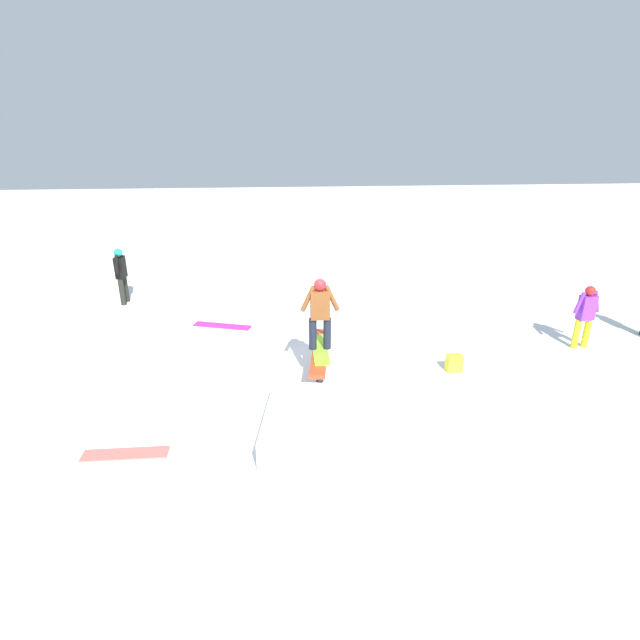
{
  "coord_description": "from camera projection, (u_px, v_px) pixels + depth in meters",
  "views": [
    {
      "loc": [
        -8.38,
        0.71,
        4.64
      ],
      "look_at": [
        0.0,
        0.0,
        1.26
      ],
      "focal_mm": 28.0,
      "sensor_mm": 36.0,
      "label": 1
    }
  ],
  "objects": [
    {
      "name": "ground_plane",
      "position": [
        320.0,
        381.0,
        9.53
      ],
      "size": [
        60.0,
        60.0,
        0.0
      ],
      "primitive_type": "plane",
      "color": "white"
    },
    {
      "name": "backpack_on_snow",
      "position": [
        454.0,
        363.0,
        9.87
      ],
      "size": [
        0.23,
        0.31,
        0.34
      ],
      "primitive_type": "cube",
      "rotation": [
        0.0,
        0.0,
        1.6
      ],
      "color": "yellow",
      "rests_on": "ground"
    },
    {
      "name": "snow_kicker_ramp",
      "position": [
        314.0,
        424.0,
        7.77
      ],
      "size": [
        1.99,
        1.73,
        0.47
      ],
      "primitive_type": "cube",
      "rotation": [
        0.0,
        0.0,
        -0.14
      ],
      "color": "white",
      "rests_on": "ground"
    },
    {
      "name": "bystander_black",
      "position": [
        121.0,
        273.0,
        13.31
      ],
      "size": [
        0.64,
        0.23,
        1.51
      ],
      "rotation": [
        0.0,
        0.0,
        6.22
      ],
      "color": "black",
      "rests_on": "ground"
    },
    {
      "name": "main_rider_on_rail",
      "position": [
        320.0,
        315.0,
        9.03
      ],
      "size": [
        1.31,
        0.72,
        1.38
      ],
      "rotation": [
        0.0,
        0.0,
        -0.01
      ],
      "color": "#8ACD2B",
      "rests_on": "rail_feature"
    },
    {
      "name": "loose_snowboard_magenta",
      "position": [
        222.0,
        326.0,
        12.07
      ],
      "size": [
        0.68,
        1.43,
        0.02
      ],
      "primitive_type": "cube",
      "rotation": [
        0.0,
        0.0,
        4.42
      ],
      "color": "#CC279D",
      "rests_on": "ground"
    },
    {
      "name": "loose_snowboard_coral",
      "position": [
        125.0,
        454.0,
        7.44
      ],
      "size": [
        0.28,
        1.27,
        0.02
      ],
      "primitive_type": "cube",
      "rotation": [
        0.0,
        0.0,
        1.57
      ],
      "color": "#E6695E",
      "rests_on": "ground"
    },
    {
      "name": "rail_feature",
      "position": [
        320.0,
        355.0,
        9.32
      ],
      "size": [
        2.02,
        0.55,
        0.66
      ],
      "rotation": [
        0.0,
        0.0,
        -0.14
      ],
      "color": "black",
      "rests_on": "ground"
    },
    {
      "name": "loose_snowboard_white",
      "position": [
        133.0,
        365.0,
        10.13
      ],
      "size": [
        0.78,
        1.54,
        0.02
      ],
      "primitive_type": "cube",
      "rotation": [
        0.0,
        0.0,
        4.37
      ],
      "color": "white",
      "rests_on": "ground"
    },
    {
      "name": "bystander_purple",
      "position": [
        586.0,
        314.0,
        10.67
      ],
      "size": [
        0.24,
        0.63,
        1.41
      ],
      "rotation": [
        0.0,
        0.0,
        1.71
      ],
      "color": "yellow",
      "rests_on": "ground"
    }
  ]
}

